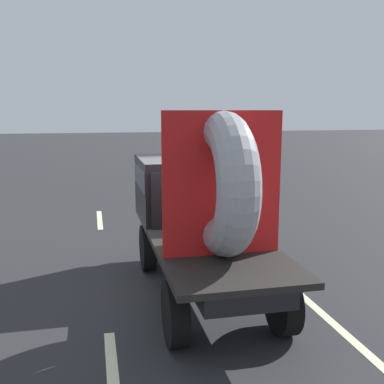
% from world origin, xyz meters
% --- Properties ---
extents(ground_plane, '(120.00, 120.00, 0.00)m').
position_xyz_m(ground_plane, '(0.00, 0.00, 0.00)').
color(ground_plane, '#28282B').
extents(flatbed_truck, '(2.02, 5.35, 3.45)m').
position_xyz_m(flatbed_truck, '(0.31, -0.43, 1.71)').
color(flatbed_truck, black).
rests_on(flatbed_truck, ground_plane).
extents(distant_sedan, '(1.88, 4.38, 1.43)m').
position_xyz_m(distant_sedan, '(3.92, 12.69, 0.77)').
color(distant_sedan, black).
rests_on(distant_sedan, ground_plane).
extents(lane_dash_left_near, '(0.16, 2.72, 0.01)m').
position_xyz_m(lane_dash_left_near, '(-1.49, -3.43, 0.00)').
color(lane_dash_left_near, beige).
rests_on(lane_dash_left_near, ground_plane).
extents(lane_dash_left_far, '(0.16, 2.50, 0.01)m').
position_xyz_m(lane_dash_left_far, '(-1.49, 5.54, 0.00)').
color(lane_dash_left_far, beige).
rests_on(lane_dash_left_far, ground_plane).
extents(lane_dash_right_near, '(0.16, 2.80, 0.01)m').
position_xyz_m(lane_dash_right_near, '(2.12, -2.67, 0.00)').
color(lane_dash_right_near, beige).
rests_on(lane_dash_right_near, ground_plane).
extents(lane_dash_right_far, '(0.16, 2.22, 0.01)m').
position_xyz_m(lane_dash_right_far, '(2.12, 4.61, 0.00)').
color(lane_dash_right_far, beige).
rests_on(lane_dash_right_far, ground_plane).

